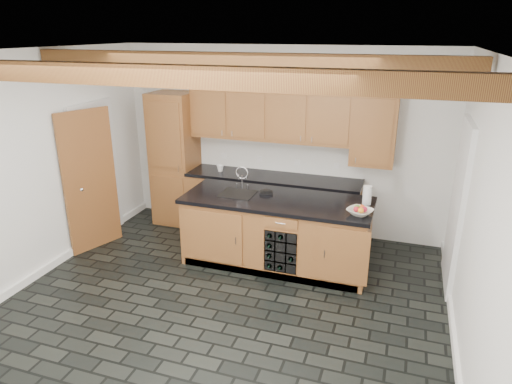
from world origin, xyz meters
The scene contains 10 objects.
ground centered at (0.00, 0.00, 0.00)m, with size 5.00×5.00×0.00m, color black.
room_shell centered at (-0.09, 0.53, 1.53)m, with size 5.01×5.00×5.00m.
back_cabinetry centered at (-0.38, 2.24, 0.98)m, with size 3.65×0.62×2.20m.
island centered at (0.31, 1.28, 0.46)m, with size 2.48×0.96×0.93m.
faucet centered at (-0.25, 1.33, 0.96)m, with size 0.45×0.40×0.34m.
kitchen_scale centered at (0.11, 1.43, 0.95)m, with size 0.19×0.15×0.05m.
fruit_bowl centered at (1.38, 1.09, 0.97)m, with size 0.29×0.29×0.07m, color beige.
fruit_cluster centered at (1.38, 1.09, 1.00)m, with size 0.16×0.17×0.07m.
paper_towel centered at (1.42, 1.46, 1.05)m, with size 0.11×0.11×0.24m, color white.
mug centered at (-0.87, 2.17, 0.98)m, with size 0.11×0.11×0.10m, color white.
Camera 1 is at (1.81, -4.04, 3.00)m, focal length 32.00 mm.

